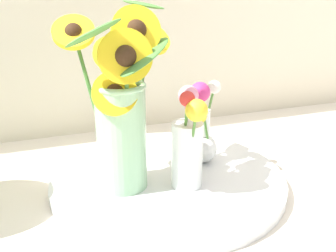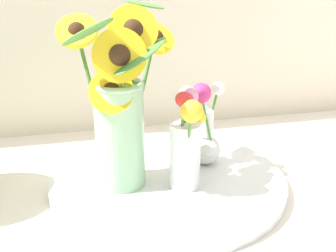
# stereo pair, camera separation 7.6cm
# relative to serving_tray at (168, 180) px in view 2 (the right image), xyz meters

# --- Properties ---
(ground_plane) EXTENTS (6.00, 6.00, 0.00)m
(ground_plane) POSITION_rel_serving_tray_xyz_m (-0.02, -0.04, -0.01)
(ground_plane) COLOR silver
(serving_tray) EXTENTS (0.47, 0.47, 0.02)m
(serving_tray) POSITION_rel_serving_tray_xyz_m (0.00, 0.00, 0.00)
(serving_tray) COLOR silver
(serving_tray) RESTS_ON ground_plane
(mason_jar_sunflowers) EXTENTS (0.24, 0.24, 0.34)m
(mason_jar_sunflowers) POSITION_rel_serving_tray_xyz_m (-0.09, -0.01, 0.16)
(mason_jar_sunflowers) COLOR #99CC9E
(mason_jar_sunflowers) RESTS_ON serving_tray
(vase_small_center) EXTENTS (0.07, 0.12, 0.20)m
(vase_small_center) POSITION_rel_serving_tray_xyz_m (0.02, -0.05, 0.10)
(vase_small_center) COLOR white
(vase_small_center) RESTS_ON serving_tray
(vase_bulb_right) EXTENTS (0.08, 0.09, 0.19)m
(vase_bulb_right) POSITION_rel_serving_tray_xyz_m (0.09, 0.03, 0.09)
(vase_bulb_right) COLOR white
(vase_bulb_right) RESTS_ON serving_tray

